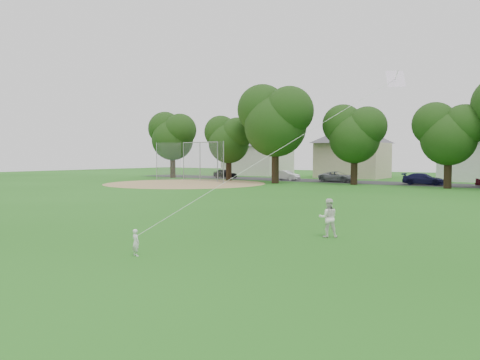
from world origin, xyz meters
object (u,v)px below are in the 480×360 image
Objects in this scene: toddler at (136,243)px; baseball_backstop at (197,162)px; kite at (284,146)px; older_boy at (328,218)px.

baseball_backstop reaches higher than toddler.
toddler is 43.01m from baseball_backstop.
toddler is 6.31m from kite.
older_boy is 40.52m from baseball_backstop.
older_boy reaches higher than toddler.
kite reaches higher than older_boy.
kite is 40.92m from baseball_backstop.
baseball_backstop is at bearing -76.01° from older_boy.
kite is at bearing -105.67° from toddler.
baseball_backstop is (-28.95, 28.90, -1.09)m from kite.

